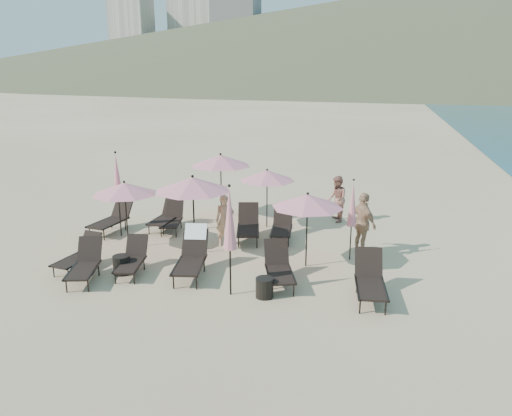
% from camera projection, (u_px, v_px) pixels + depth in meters
% --- Properties ---
extents(ground, '(800.00, 800.00, 0.00)m').
position_uv_depth(ground, '(222.00, 289.00, 12.13)').
color(ground, '#D6BA8C').
rests_on(ground, ground).
extents(hotel_skyline, '(109.00, 82.00, 55.00)m').
position_uv_depth(hotel_skyline, '(209.00, 35.00, 281.10)').
color(hotel_skyline, beige).
rests_on(hotel_skyline, ground).
extents(lounger_0, '(0.76, 1.56, 0.86)m').
position_uv_depth(lounger_0, '(79.00, 254.00, 13.26)').
color(lounger_0, black).
rests_on(lounger_0, ground).
extents(lounger_1, '(1.06, 1.73, 0.93)m').
position_uv_depth(lounger_1, '(85.00, 263.00, 12.55)').
color(lounger_1, black).
rests_on(lounger_1, ground).
extents(lounger_2, '(0.85, 1.59, 0.87)m').
position_uv_depth(lounger_2, '(132.00, 259.00, 12.96)').
color(lounger_2, black).
rests_on(lounger_2, ground).
extents(lounger_3, '(0.98, 1.94, 1.16)m').
position_uv_depth(lounger_3, '(192.00, 254.00, 12.88)').
color(lounger_3, black).
rests_on(lounger_3, ground).
extents(lounger_4, '(1.11, 1.76, 0.95)m').
position_uv_depth(lounger_4, '(279.00, 267.00, 12.32)').
color(lounger_4, black).
rests_on(lounger_4, ground).
extents(lounger_5, '(0.85, 1.80, 1.00)m').
position_uv_depth(lounger_5, '(370.00, 279.00, 11.51)').
color(lounger_5, black).
rests_on(lounger_5, ground).
extents(lounger_6, '(0.92, 1.85, 1.02)m').
position_uv_depth(lounger_6, '(113.00, 218.00, 16.31)').
color(lounger_6, black).
rests_on(lounger_6, ground).
extents(lounger_7, '(0.66, 1.64, 0.93)m').
position_uv_depth(lounger_7, '(166.00, 216.00, 16.68)').
color(lounger_7, black).
rests_on(lounger_7, ground).
extents(lounger_8, '(0.89, 1.60, 0.87)m').
position_uv_depth(lounger_8, '(172.00, 219.00, 16.45)').
color(lounger_8, black).
rests_on(lounger_8, ground).
extents(lounger_9, '(1.06, 1.85, 1.00)m').
position_uv_depth(lounger_9, '(248.00, 225.00, 15.58)').
color(lounger_9, black).
rests_on(lounger_9, ground).
extents(lounger_10, '(0.81, 1.68, 0.93)m').
position_uv_depth(lounger_10, '(282.00, 226.00, 15.61)').
color(lounger_10, black).
rests_on(lounger_10, ground).
extents(umbrella_open_0, '(1.90, 1.90, 2.05)m').
position_uv_depth(umbrella_open_0, '(124.00, 189.00, 14.50)').
color(umbrella_open_0, black).
rests_on(umbrella_open_0, ground).
extents(umbrella_open_1, '(2.16, 2.16, 2.32)m').
position_uv_depth(umbrella_open_1, '(193.00, 184.00, 13.94)').
color(umbrella_open_1, black).
rests_on(umbrella_open_1, ground).
extents(umbrella_open_2, '(1.92, 1.92, 2.06)m').
position_uv_depth(umbrella_open_2, '(308.00, 201.00, 13.06)').
color(umbrella_open_2, black).
rests_on(umbrella_open_2, ground).
extents(umbrella_open_3, '(2.15, 2.15, 2.32)m').
position_uv_depth(umbrella_open_3, '(221.00, 160.00, 17.65)').
color(umbrella_open_3, black).
rests_on(umbrella_open_3, ground).
extents(umbrella_open_4, '(1.87, 1.87, 2.01)m').
position_uv_depth(umbrella_open_4, '(267.00, 176.00, 16.45)').
color(umbrella_open_4, black).
rests_on(umbrella_open_4, ground).
extents(umbrella_closed_0, '(0.31, 0.31, 2.68)m').
position_uv_depth(umbrella_closed_0, '(230.00, 219.00, 11.33)').
color(umbrella_closed_0, black).
rests_on(umbrella_closed_0, ground).
extents(umbrella_closed_1, '(0.27, 0.27, 2.32)m').
position_uv_depth(umbrella_closed_1, '(352.00, 204.00, 13.59)').
color(umbrella_closed_1, black).
rests_on(umbrella_closed_1, ground).
extents(umbrella_closed_2, '(0.32, 0.32, 2.74)m').
position_uv_depth(umbrella_closed_2, '(117.00, 178.00, 15.49)').
color(umbrella_closed_2, black).
rests_on(umbrella_closed_2, ground).
extents(side_table_0, '(0.44, 0.44, 0.49)m').
position_uv_depth(side_table_0, '(121.00, 265.00, 12.96)').
color(side_table_0, black).
rests_on(side_table_0, ground).
extents(side_table_1, '(0.42, 0.42, 0.47)m').
position_uv_depth(side_table_1, '(265.00, 288.00, 11.62)').
color(side_table_1, black).
rests_on(side_table_1, ground).
extents(beachgoer_a, '(0.66, 0.54, 1.56)m').
position_uv_depth(beachgoer_a, '(225.00, 220.00, 14.96)').
color(beachgoer_a, tan).
rests_on(beachgoer_a, ground).
extents(beachgoer_b, '(0.80, 0.92, 1.62)m').
position_uv_depth(beachgoer_b, '(337.00, 199.00, 17.32)').
color(beachgoer_b, '#A36354').
rests_on(beachgoer_b, ground).
extents(beachgoer_c, '(1.03, 1.08, 1.80)m').
position_uv_depth(beachgoer_c, '(363.00, 223.00, 14.27)').
color(beachgoer_c, tan).
rests_on(beachgoer_c, ground).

